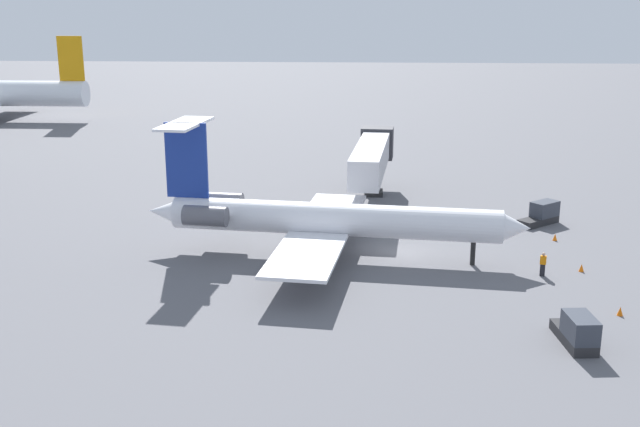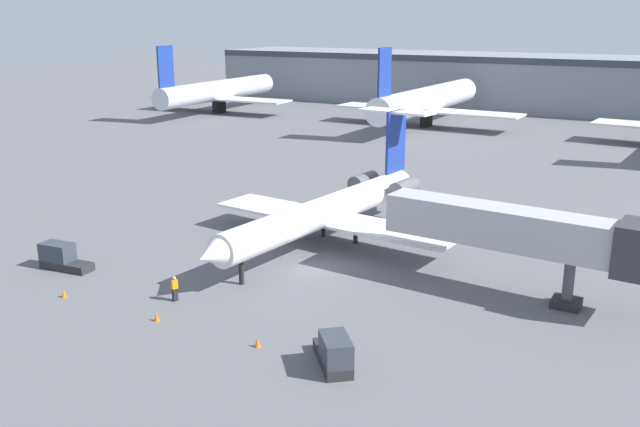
% 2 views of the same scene
% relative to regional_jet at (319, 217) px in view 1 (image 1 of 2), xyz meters
% --- Properties ---
extents(ground_plane, '(400.00, 400.00, 0.10)m').
position_rel_regional_jet_xyz_m(ground_plane, '(0.86, -6.02, -3.09)').
color(ground_plane, '#5B5B60').
extents(regional_jet, '(21.83, 28.41, 9.77)m').
position_rel_regional_jet_xyz_m(regional_jet, '(0.00, 0.00, 0.00)').
color(regional_jet, white).
rests_on(regional_jet, ground_plane).
extents(jet_bridge, '(17.64, 4.35, 6.16)m').
position_rel_regional_jet_xyz_m(jet_bridge, '(16.47, -3.97, 1.44)').
color(jet_bridge, '#ADADB2').
rests_on(jet_bridge, ground_plane).
extents(ground_crew_marshaller, '(0.39, 0.47, 1.69)m').
position_rel_regional_jet_xyz_m(ground_crew_marshaller, '(-3.30, -15.67, -2.18)').
color(ground_crew_marshaller, black).
rests_on(ground_crew_marshaller, ground_plane).
extents(baggage_tug_lead, '(3.66, 3.95, 1.90)m').
position_rel_regional_jet_xyz_m(baggage_tug_lead, '(9.95, -18.48, -2.20)').
color(baggage_tug_lead, '#262628').
rests_on(baggage_tug_lead, ground_plane).
extents(baggage_tug_trailing, '(4.12, 1.78, 1.90)m').
position_rel_regional_jet_xyz_m(baggage_tug_trailing, '(-14.56, -15.06, -2.20)').
color(baggage_tug_trailing, '#262628').
rests_on(baggage_tug_trailing, ground_plane).
extents(traffic_cone_near, '(0.36, 0.36, 0.55)m').
position_rel_regional_jet_xyz_m(traffic_cone_near, '(5.07, -18.50, -2.76)').
color(traffic_cone_near, orange).
rests_on(traffic_cone_near, ground_plane).
extents(traffic_cone_mid, '(0.36, 0.36, 0.55)m').
position_rel_regional_jet_xyz_m(traffic_cone_mid, '(-2.23, -18.62, -2.76)').
color(traffic_cone_mid, orange).
rests_on(traffic_cone_mid, ground_plane).
extents(traffic_cone_far, '(0.36, 0.36, 0.55)m').
position_rel_regional_jet_xyz_m(traffic_cone_far, '(-10.08, -18.82, -2.76)').
color(traffic_cone_far, orange).
rests_on(traffic_cone_far, ground_plane).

